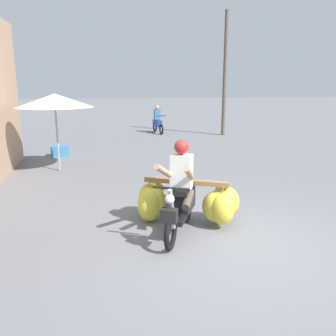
{
  "coord_description": "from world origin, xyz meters",
  "views": [
    {
      "loc": [
        -2.04,
        -4.78,
        2.44
      ],
      "look_at": [
        -0.77,
        1.6,
        0.9
      ],
      "focal_mm": 38.04,
      "sensor_mm": 36.0,
      "label": 1
    }
  ],
  "objects_px": {
    "motorbike_main_loaded": "(188,200)",
    "motorbike_distant_ahead_left": "(158,122)",
    "produce_crate": "(60,151)",
    "market_umbrella_near_shop": "(55,101)",
    "utility_pole": "(225,75)"
  },
  "relations": [
    {
      "from": "motorbike_main_loaded",
      "to": "motorbike_distant_ahead_left",
      "type": "relative_size",
      "value": 1.21
    },
    {
      "from": "motorbike_distant_ahead_left",
      "to": "produce_crate",
      "type": "relative_size",
      "value": 2.89
    },
    {
      "from": "motorbike_main_loaded",
      "to": "motorbike_distant_ahead_left",
      "type": "xyz_separation_m",
      "value": [
        1.52,
        12.2,
        0.1
      ]
    },
    {
      "from": "motorbike_main_loaded",
      "to": "motorbike_distant_ahead_left",
      "type": "bearing_deg",
      "value": 82.87
    },
    {
      "from": "market_umbrella_near_shop",
      "to": "produce_crate",
      "type": "xyz_separation_m",
      "value": [
        -0.19,
        2.25,
        -1.82
      ]
    },
    {
      "from": "produce_crate",
      "to": "utility_pole",
      "type": "distance_m",
      "value": 8.78
    },
    {
      "from": "motorbike_main_loaded",
      "to": "utility_pole",
      "type": "height_order",
      "value": "utility_pole"
    },
    {
      "from": "produce_crate",
      "to": "utility_pole",
      "type": "relative_size",
      "value": 0.1
    },
    {
      "from": "motorbike_main_loaded",
      "to": "utility_pole",
      "type": "xyz_separation_m",
      "value": [
        4.56,
        10.87,
        2.41
      ]
    },
    {
      "from": "utility_pole",
      "to": "produce_crate",
      "type": "bearing_deg",
      "value": -151.91
    },
    {
      "from": "motorbike_distant_ahead_left",
      "to": "utility_pole",
      "type": "height_order",
      "value": "utility_pole"
    },
    {
      "from": "produce_crate",
      "to": "motorbike_main_loaded",
      "type": "bearing_deg",
      "value": -67.93
    },
    {
      "from": "motorbike_distant_ahead_left",
      "to": "market_umbrella_near_shop",
      "type": "distance_m",
      "value": 8.7
    },
    {
      "from": "motorbike_distant_ahead_left",
      "to": "utility_pole",
      "type": "xyz_separation_m",
      "value": [
        3.04,
        -1.33,
        2.32
      ]
    },
    {
      "from": "utility_pole",
      "to": "motorbike_distant_ahead_left",
      "type": "bearing_deg",
      "value": 156.33
    }
  ]
}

